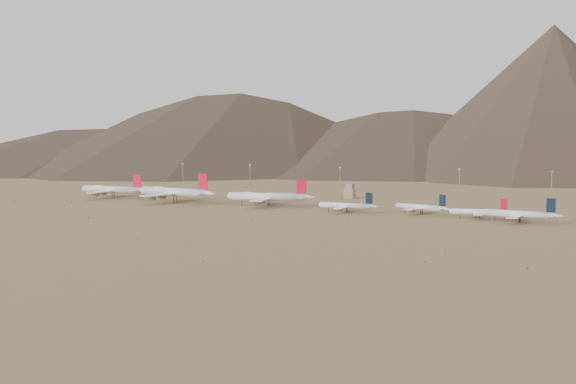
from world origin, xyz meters
The scene contains 16 objects.
ground centered at (0.00, 0.00, 0.00)m, with size 3000.00×3000.00×0.00m, color #95774D.
mountain_ridge centered at (0.00, 900.00, 150.00)m, with size 4400.00×1000.00×300.00m.
widebody_west centered at (-148.53, 34.80, 6.83)m, with size 66.65×51.40×19.80m.
widebody_centre centered at (-78.82, 27.02, 7.94)m, with size 77.30×59.96×23.01m.
widebody_east centered at (-1.05, 35.31, 6.87)m, with size 66.09×51.90×19.91m.
narrowbody_a centered at (65.97, 23.65, 4.53)m, with size 42.34×30.32×13.96m.
narrowbody_b centered at (113.08, 36.39, 4.47)m, with size 40.53×30.08×13.78m.
narrowbody_c centered at (151.20, 30.45, 4.11)m, with size 38.02×27.84×12.68m.
narrowbody_d centered at (175.87, 21.03, 4.96)m, with size 46.37×33.35×15.30m.
control_tower centered at (30.00, 120.00, 5.32)m, with size 8.00×8.00×12.00m.
mast_far_west centered at (-144.21, 127.60, 14.20)m, with size 2.00×0.60×25.70m.
mast_west centered at (-72.12, 131.68, 14.20)m, with size 2.00×0.60×25.70m.
mast_centre centered at (23.60, 114.20, 14.20)m, with size 2.00×0.60×25.70m.
mast_east centered at (115.73, 136.51, 14.20)m, with size 2.00×0.60×25.70m.
mast_far_east centered at (183.44, 132.73, 14.20)m, with size 2.00×0.60×25.70m.
desert_scrub centered at (-59.80, -70.94, 0.33)m, with size 399.01×171.39×0.88m.
Camera 1 is at (223.04, -373.32, 49.41)m, focal length 40.00 mm.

